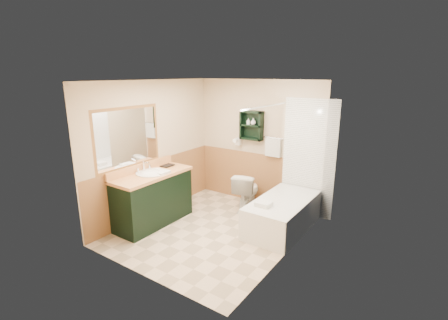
# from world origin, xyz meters

# --- Properties ---
(floor) EXTENTS (3.00, 3.00, 0.00)m
(floor) POSITION_xyz_m (0.00, 0.00, 0.00)
(floor) COLOR beige
(floor) RESTS_ON ground
(back_wall) EXTENTS (2.60, 0.04, 2.40)m
(back_wall) POSITION_xyz_m (0.00, 1.52, 1.20)
(back_wall) COLOR beige
(back_wall) RESTS_ON ground
(left_wall) EXTENTS (0.04, 3.00, 2.40)m
(left_wall) POSITION_xyz_m (-1.32, 0.00, 1.20)
(left_wall) COLOR beige
(left_wall) RESTS_ON ground
(right_wall) EXTENTS (0.04, 3.00, 2.40)m
(right_wall) POSITION_xyz_m (1.32, 0.00, 1.20)
(right_wall) COLOR beige
(right_wall) RESTS_ON ground
(ceiling) EXTENTS (2.60, 3.00, 0.04)m
(ceiling) POSITION_xyz_m (0.00, 0.00, 2.42)
(ceiling) COLOR white
(ceiling) RESTS_ON back_wall
(wainscot_left) EXTENTS (2.98, 2.98, 1.00)m
(wainscot_left) POSITION_xyz_m (-1.29, 0.00, 0.50)
(wainscot_left) COLOR #AA7345
(wainscot_left) RESTS_ON left_wall
(wainscot_back) EXTENTS (2.58, 2.58, 1.00)m
(wainscot_back) POSITION_xyz_m (0.00, 1.49, 0.50)
(wainscot_back) COLOR #AA7345
(wainscot_back) RESTS_ON back_wall
(mirror_frame) EXTENTS (1.30, 1.30, 1.00)m
(mirror_frame) POSITION_xyz_m (-1.27, -0.55, 1.50)
(mirror_frame) COLOR brown
(mirror_frame) RESTS_ON left_wall
(mirror_glass) EXTENTS (1.20, 1.20, 0.90)m
(mirror_glass) POSITION_xyz_m (-1.27, -0.55, 1.50)
(mirror_glass) COLOR white
(mirror_glass) RESTS_ON left_wall
(tile_right) EXTENTS (1.50, 1.50, 2.10)m
(tile_right) POSITION_xyz_m (1.28, 0.75, 1.05)
(tile_right) COLOR white
(tile_right) RESTS_ON right_wall
(tile_back) EXTENTS (0.95, 0.95, 2.10)m
(tile_back) POSITION_xyz_m (1.03, 1.48, 1.05)
(tile_back) COLOR white
(tile_back) RESTS_ON back_wall
(tile_accent) EXTENTS (1.50, 1.50, 0.10)m
(tile_accent) POSITION_xyz_m (1.27, 0.75, 1.90)
(tile_accent) COLOR #154B27
(tile_accent) RESTS_ON right_wall
(wall_shelf) EXTENTS (0.45, 0.15, 0.55)m
(wall_shelf) POSITION_xyz_m (-0.10, 1.41, 1.55)
(wall_shelf) COLOR black
(wall_shelf) RESTS_ON back_wall
(hair_dryer) EXTENTS (0.10, 0.24, 0.18)m
(hair_dryer) POSITION_xyz_m (-0.40, 1.43, 1.20)
(hair_dryer) COLOR white
(hair_dryer) RESTS_ON back_wall
(towel_bar) EXTENTS (0.40, 0.06, 0.40)m
(towel_bar) POSITION_xyz_m (0.35, 1.45, 1.35)
(towel_bar) COLOR silver
(towel_bar) RESTS_ON back_wall
(curtain_rod) EXTENTS (0.03, 1.60, 0.03)m
(curtain_rod) POSITION_xyz_m (0.53, 0.75, 2.00)
(curtain_rod) COLOR silver
(curtain_rod) RESTS_ON back_wall
(shower_curtain) EXTENTS (1.05, 1.05, 1.70)m
(shower_curtain) POSITION_xyz_m (0.53, 0.92, 1.15)
(shower_curtain) COLOR #B8AD8B
(shower_curtain) RESTS_ON curtain_rod
(vanity) EXTENTS (0.59, 1.41, 0.90)m
(vanity) POSITION_xyz_m (-0.99, -0.34, 0.45)
(vanity) COLOR black
(vanity) RESTS_ON ground
(bathtub) EXTENTS (0.77, 1.50, 0.52)m
(bathtub) POSITION_xyz_m (0.93, 0.70, 0.26)
(bathtub) COLOR white
(bathtub) RESTS_ON ground
(toilet) EXTENTS (0.56, 0.80, 0.71)m
(toilet) POSITION_xyz_m (0.02, 1.08, 0.35)
(toilet) COLOR white
(toilet) RESTS_ON ground
(counter_towel) EXTENTS (0.30, 0.24, 0.04)m
(counter_towel) POSITION_xyz_m (-0.89, -0.26, 0.92)
(counter_towel) COLOR silver
(counter_towel) RESTS_ON vanity
(vanity_book) EXTENTS (0.17, 0.02, 0.23)m
(vanity_book) POSITION_xyz_m (-1.16, 0.12, 1.01)
(vanity_book) COLOR black
(vanity_book) RESTS_ON vanity
(tub_towel) EXTENTS (0.23, 0.19, 0.07)m
(tub_towel) POSITION_xyz_m (0.78, 0.28, 0.55)
(tub_towel) COLOR silver
(tub_towel) RESTS_ON bathtub
(soap_bottle_a) EXTENTS (0.09, 0.13, 0.05)m
(soap_bottle_a) POSITION_xyz_m (-0.16, 1.40, 1.59)
(soap_bottle_a) COLOR white
(soap_bottle_a) RESTS_ON wall_shelf
(soap_bottle_b) EXTENTS (0.13, 0.15, 0.10)m
(soap_bottle_b) POSITION_xyz_m (-0.06, 1.40, 1.61)
(soap_bottle_b) COLOR white
(soap_bottle_b) RESTS_ON wall_shelf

